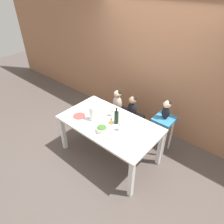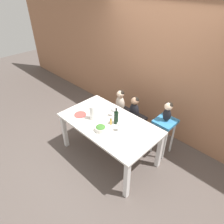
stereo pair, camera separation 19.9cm
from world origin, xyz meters
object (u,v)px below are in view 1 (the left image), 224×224
wine_bottle (116,117)px  person_child_left (117,100)px  chair_right_highchair (163,125)px  wine_glass_near (120,124)px  salad_bowl_large (102,129)px  chair_far_left (117,113)px  dinner_plate_front_left (79,116)px  person_baby_right (167,108)px  paper_towel_roll (93,113)px  dinner_plate_back_right (144,129)px  dinner_plate_back_left (100,106)px  person_child_center (132,106)px  chair_far_center (131,119)px  wine_glass_far (112,110)px

wine_bottle → person_child_left: bearing=128.1°
chair_right_highchair → wine_bottle: wine_bottle is taller
wine_glass_near → salad_bowl_large: 0.30m
chair_far_left → dinner_plate_front_left: (-0.08, -0.96, 0.40)m
chair_right_highchair → person_baby_right: bearing=90.0°
chair_far_left → salad_bowl_large: salad_bowl_large is taller
paper_towel_roll → dinner_plate_back_right: bearing=22.4°
chair_far_left → chair_right_highchair: size_ratio=0.60×
dinner_plate_back_left → person_child_left: bearing=85.5°
person_child_center → person_baby_right: size_ratio=1.32×
chair_far_center → chair_right_highchair: bearing=0.0°
person_baby_right → wine_glass_far: bearing=-141.7°
chair_right_highchair → salad_bowl_large: salad_bowl_large is taller
chair_right_highchair → dinner_plate_front_left: (-1.15, -0.96, 0.19)m
salad_bowl_large → chair_far_left: bearing=116.5°
chair_far_center → paper_towel_roll: bearing=-103.4°
wine_bottle → dinner_plate_front_left: wine_bottle is taller
wine_bottle → dinner_plate_front_left: size_ratio=1.40×
person_child_left → dinner_plate_back_left: size_ratio=2.23×
chair_far_center → wine_bottle: wine_bottle is taller
salad_bowl_large → dinner_plate_back_left: bearing=136.2°
chair_far_center → wine_bottle: 0.87m
chair_far_center → wine_glass_far: (-0.03, -0.57, 0.51)m
person_child_center → wine_bottle: bearing=-76.7°
dinner_plate_front_left → dinner_plate_back_right: (1.07, 0.43, 0.00)m
chair_right_highchair → wine_glass_far: wine_glass_far is taller
person_baby_right → dinner_plate_back_right: person_baby_right is taller
chair_far_center → dinner_plate_back_right: dinner_plate_back_right is taller
chair_far_center → person_baby_right: person_baby_right is taller
wine_glass_near → dinner_plate_front_left: wine_glass_near is taller
person_baby_right → dinner_plate_front_left: (-1.15, -0.96, -0.18)m
wine_glass_far → dinner_plate_front_left: 0.59m
person_baby_right → paper_towel_roll: person_baby_right is taller
chair_far_center → wine_bottle: bearing=-76.7°
wine_glass_far → chair_far_center: bearing=87.2°
person_child_center → chair_far_center: bearing=-90.0°
person_baby_right → wine_glass_far: (-0.72, -0.57, -0.07)m
person_baby_right → wine_bottle: 0.87m
chair_far_left → person_baby_right: person_baby_right is taller
salad_bowl_large → dinner_plate_back_left: 0.74m
person_child_left → person_baby_right: 1.10m
wine_glass_far → dinner_plate_back_left: wine_glass_far is taller
chair_far_center → wine_glass_near: wine_glass_near is taller
wine_bottle → wine_glass_near: 0.20m
person_baby_right → wine_glass_near: 0.87m
chair_far_center → paper_towel_roll: size_ratio=1.75×
person_baby_right → dinner_plate_front_left: bearing=-140.2°
person_child_left → person_child_center: (0.38, 0.00, 0.00)m
wine_bottle → wine_glass_near: size_ratio=1.68×
chair_right_highchair → wine_glass_near: bearing=-115.0°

